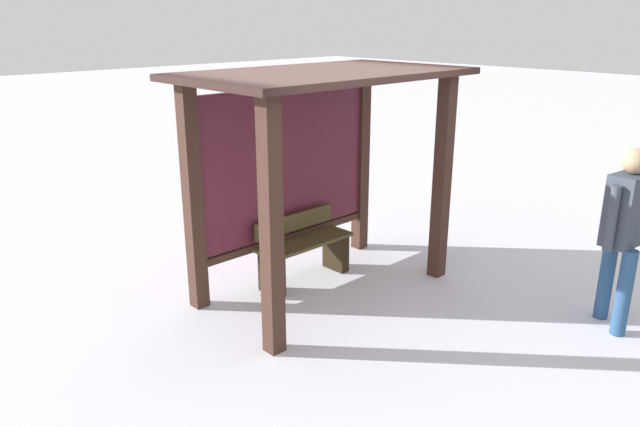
{
  "coord_description": "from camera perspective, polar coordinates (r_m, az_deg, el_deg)",
  "views": [
    {
      "loc": [
        -4.26,
        -4.42,
        2.91
      ],
      "look_at": [
        -0.14,
        -0.07,
        0.94
      ],
      "focal_mm": 33.68,
      "sensor_mm": 36.0,
      "label": 1
    }
  ],
  "objects": [
    {
      "name": "ground_plane",
      "position": [
        6.79,
        0.44,
        -7.18
      ],
      "size": [
        60.0,
        60.0,
        0.0
      ],
      "primitive_type": "plane",
      "color": "white"
    },
    {
      "name": "bench_left_inside",
      "position": [
        6.88,
        -1.56,
        -3.58
      ],
      "size": [
        1.19,
        0.4,
        0.77
      ],
      "color": "#493F1F",
      "rests_on": "ground"
    },
    {
      "name": "person_walking",
      "position": [
        6.3,
        26.99,
        -0.98
      ],
      "size": [
        0.64,
        0.41,
        1.78
      ],
      "color": "#3D4752",
      "rests_on": "ground"
    },
    {
      "name": "bus_shelter",
      "position": [
        6.42,
        -0.93,
        7.2
      ],
      "size": [
        2.93,
        1.71,
        2.4
      ],
      "color": "#3E261D",
      "rests_on": "ground"
    }
  ]
}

